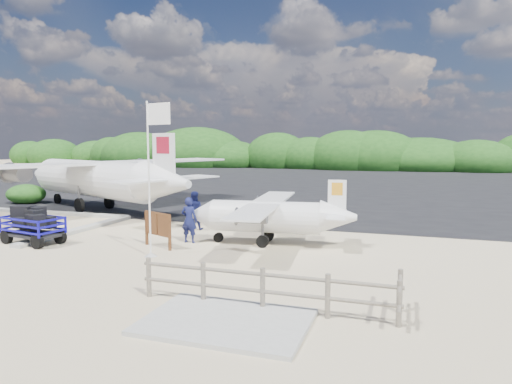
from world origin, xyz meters
TOP-DOWN VIEW (x-y plane):
  - ground at (0.00, 0.00)m, footprint 160.00×160.00m
  - asphalt_apron at (0.00, 30.00)m, footprint 90.00×50.00m
  - lagoon at (-9.00, 1.50)m, footprint 9.00×7.00m
  - walkway_pad at (5.50, -6.00)m, footprint 3.50×2.50m
  - vegetation_band at (0.00, 55.00)m, footprint 124.00×8.00m
  - fence at (6.00, -5.00)m, footprint 6.40×2.00m
  - baggage_cart at (-4.47, -1.13)m, footprint 2.72×1.84m
  - flagpole at (0.85, -1.42)m, footprint 1.12×0.70m
  - signboard at (0.40, -0.17)m, footprint 1.56×0.81m
  - crew_a at (1.11, 0.97)m, footprint 0.66×0.45m
  - crew_b at (0.10, 3.42)m, footprint 1.00×0.89m
  - aircraft_large at (13.66, 23.65)m, footprint 23.78×23.78m
  - aircraft_small at (-12.26, 36.58)m, footprint 7.35×7.35m

SIDE VIEW (x-z plane):
  - ground at x=0.00m, z-range 0.00..0.00m
  - asphalt_apron at x=0.00m, z-range -0.02..0.02m
  - lagoon at x=-9.00m, z-range -0.20..0.20m
  - walkway_pad at x=5.50m, z-range -0.05..0.05m
  - vegetation_band at x=0.00m, z-range -2.20..2.20m
  - fence at x=6.00m, z-range -0.55..0.55m
  - baggage_cart at x=-4.47m, z-range -0.63..0.63m
  - flagpole at x=0.85m, z-range -2.61..2.61m
  - signboard at x=0.40m, z-range -0.67..0.67m
  - aircraft_large at x=13.66m, z-range -2.74..2.74m
  - aircraft_small at x=-12.26m, z-range -1.20..1.20m
  - crew_b at x=0.10m, z-range 0.00..1.72m
  - crew_a at x=1.11m, z-range 0.00..1.78m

